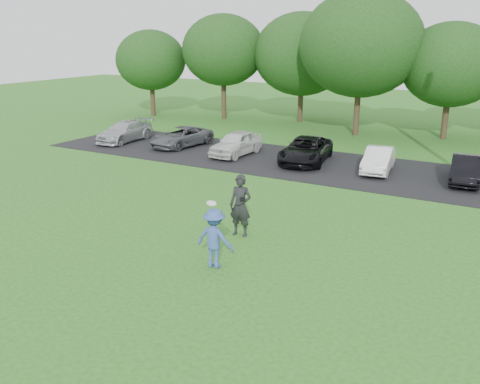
% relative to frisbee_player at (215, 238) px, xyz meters
% --- Properties ---
extents(ground, '(100.00, 100.00, 0.00)m').
position_rel_frisbee_player_xyz_m(ground, '(-0.80, -0.70, -0.84)').
color(ground, '#28621C').
rests_on(ground, ground).
extents(parking_lot, '(32.00, 6.50, 0.03)m').
position_rel_frisbee_player_xyz_m(parking_lot, '(-0.80, 12.30, -0.83)').
color(parking_lot, black).
rests_on(parking_lot, ground).
extents(frisbee_player, '(1.12, 0.68, 1.90)m').
position_rel_frisbee_player_xyz_m(frisbee_player, '(0.00, 0.00, 0.00)').
color(frisbee_player, '#38589F').
rests_on(frisbee_player, ground).
extents(camera_bystander, '(0.76, 0.53, 1.98)m').
position_rel_frisbee_player_xyz_m(camera_bystander, '(-0.57, 2.41, 0.15)').
color(camera_bystander, black).
rests_on(camera_bystander, ground).
extents(parked_cars, '(27.82, 4.98, 1.24)m').
position_rel_frisbee_player_xyz_m(parked_cars, '(-1.53, 12.33, -0.23)').
color(parked_cars, '#B5B7BD').
rests_on(parked_cars, parking_lot).
extents(tree_row, '(42.39, 9.85, 8.64)m').
position_rel_frisbee_player_xyz_m(tree_row, '(0.71, 22.06, 4.07)').
color(tree_row, '#38281C').
rests_on(tree_row, ground).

